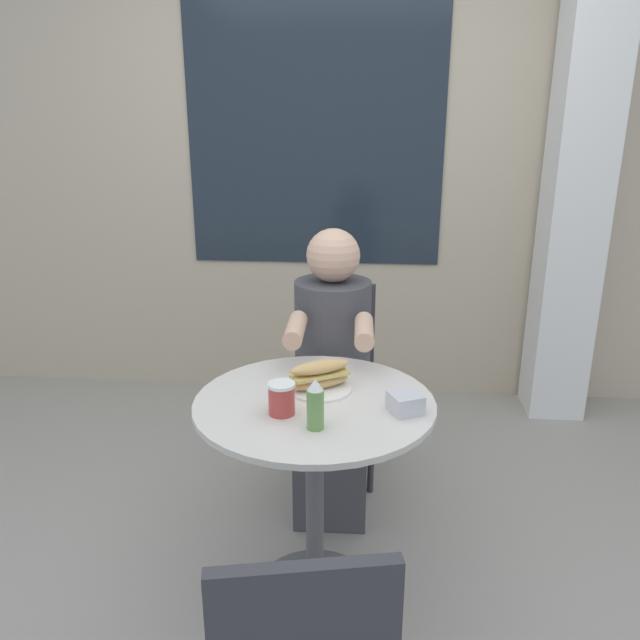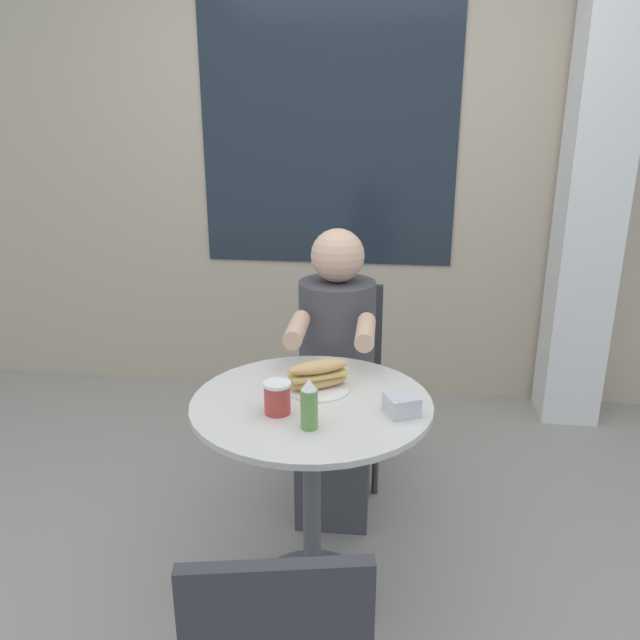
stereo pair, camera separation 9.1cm
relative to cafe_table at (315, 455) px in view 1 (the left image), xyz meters
name	(u,v)px [view 1 (the left image)]	position (x,y,z in m)	size (l,w,h in m)	color
ground_plane	(315,593)	(0.00, 0.00, -0.55)	(8.00, 8.00, 0.00)	gray
storefront_wall	(344,154)	(0.00, 1.78, 0.85)	(8.00, 0.09, 2.80)	#B7A88E
lattice_pillar	(576,198)	(1.21, 1.58, 0.65)	(0.30, 0.30, 2.40)	silver
cafe_table	(315,455)	(0.00, 0.00, 0.00)	(0.77, 0.77, 0.75)	beige
diner_chair	(336,361)	(0.02, 0.90, -0.03)	(0.39, 0.39, 0.87)	#333338
seated_diner	(332,391)	(0.02, 0.55, -0.02)	(0.32, 0.56, 1.19)	#424247
sandwich_on_plate	(320,378)	(0.01, 0.08, 0.24)	(0.21, 0.21, 0.10)	white
drink_cup	(282,398)	(-0.09, -0.10, 0.25)	(0.08, 0.08, 0.10)	#B73D38
napkin_box	(405,403)	(0.28, -0.06, 0.23)	(0.12, 0.12, 0.06)	silver
condiment_bottle	(315,405)	(0.02, -0.18, 0.27)	(0.05, 0.05, 0.15)	#66934C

